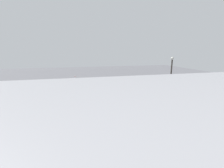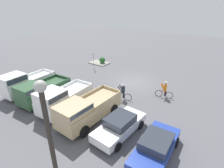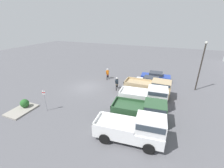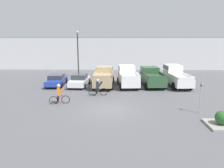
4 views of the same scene
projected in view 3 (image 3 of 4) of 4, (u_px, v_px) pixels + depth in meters
name	position (u px, v px, depth m)	size (l,w,h in m)	color
ground_plane	(86.00, 87.00, 21.31)	(80.00, 80.00, 0.00)	#56565B
sedan_0	(156.00, 76.00, 23.54)	(2.15, 4.49, 1.32)	#233D9E
sedan_1	(151.00, 82.00, 21.27)	(2.09, 4.45, 1.42)	white
pickup_truck_0	(150.00, 87.00, 18.61)	(2.33, 5.59, 2.13)	tan
pickup_truck_1	(147.00, 96.00, 16.21)	(2.53, 5.17, 2.29)	white
pickup_truck_2	(142.00, 111.00, 13.82)	(2.61, 5.01, 2.08)	#2D5133
pickup_truck_3	(136.00, 128.00, 11.38)	(2.49, 5.50, 2.35)	white
cyclist_0	(117.00, 83.00, 20.58)	(1.81, 0.56, 1.68)	black
cyclist_1	(108.00, 73.00, 24.10)	(1.68, 0.55, 1.74)	black
fire_lane_sign	(45.00, 98.00, 15.23)	(0.09, 0.30, 2.43)	#9E9EA3
lamppost	(202.00, 63.00, 18.99)	(0.36, 0.36, 6.47)	#2D2823
curb_island	(22.00, 110.00, 15.72)	(2.88, 1.93, 0.15)	gray
shrub	(25.00, 103.00, 16.01)	(0.90, 0.90, 0.90)	#286028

